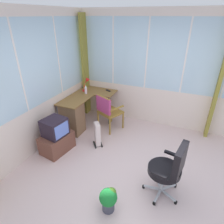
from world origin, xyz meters
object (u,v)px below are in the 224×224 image
at_px(tv_on_stand, 56,137).
at_px(potted_plant, 109,198).
at_px(desk, 74,115).
at_px(space_heater, 97,133).
at_px(desk_lamp, 87,82).
at_px(office_chair, 170,167).
at_px(spray_bottle, 86,90).
at_px(tv_remote, 108,90).
at_px(wooden_armchair, 107,109).

xyz_separation_m(tv_on_stand, potted_plant, (-0.84, -1.55, -0.10)).
relative_size(desk, space_heater, 2.57).
height_order(desk_lamp, office_chair, desk_lamp).
relative_size(desk, tv_on_stand, 1.90).
bearing_deg(desk, desk_lamp, 3.29).
bearing_deg(spray_bottle, space_heater, -139.47).
relative_size(tv_on_stand, space_heater, 1.35).
distance_m(tv_remote, office_chair, 2.75).
xyz_separation_m(desk_lamp, tv_on_stand, (-1.60, -0.13, -0.67)).
height_order(spray_bottle, wooden_armchair, spray_bottle).
height_order(desk, space_heater, desk).
height_order(desk, wooden_armchair, wooden_armchair).
bearing_deg(spray_bottle, desk_lamp, 18.46).
relative_size(desk, potted_plant, 3.65).
xyz_separation_m(desk, office_chair, (-1.05, -2.36, 0.13)).
bearing_deg(potted_plant, tv_on_stand, 61.53).
relative_size(spray_bottle, wooden_armchair, 0.24).
xyz_separation_m(desk, potted_plant, (-1.65, -1.64, -0.20)).
distance_m(tv_remote, tv_on_stand, 1.86).
bearing_deg(tv_on_stand, space_heater, -53.16).
xyz_separation_m(tv_on_stand, space_heater, (0.51, -0.68, -0.05)).
bearing_deg(tv_remote, space_heater, -142.69).
distance_m(tv_remote, wooden_armchair, 0.69).
distance_m(spray_bottle, tv_on_stand, 1.47).
bearing_deg(office_chair, space_heater, 65.03).
bearing_deg(tv_remote, wooden_armchair, -135.17).
distance_m(desk, space_heater, 0.84).
bearing_deg(wooden_armchair, desk, 114.78).
bearing_deg(desk_lamp, wooden_armchair, -121.19).
relative_size(desk_lamp, potted_plant, 0.89).
distance_m(tv_remote, spray_bottle, 0.60).
relative_size(desk, wooden_armchair, 1.56).
relative_size(spray_bottle, space_heater, 0.39).
bearing_deg(office_chair, potted_plant, 129.54).
relative_size(tv_remote, space_heater, 0.27).
relative_size(desk_lamp, tv_on_stand, 0.46).
bearing_deg(space_heater, wooden_armchair, 5.33).
distance_m(spray_bottle, wooden_armchair, 0.78).
bearing_deg(space_heater, desk, 68.09).
distance_m(desk, tv_remote, 1.12).
xyz_separation_m(tv_remote, potted_plant, (-2.59, -1.16, -0.56)).
height_order(desk, potted_plant, desk).
height_order(office_chair, potted_plant, office_chair).
bearing_deg(office_chair, tv_on_stand, 84.07).
bearing_deg(spray_bottle, tv_remote, -48.74).
distance_m(office_chair, space_heater, 1.78).
height_order(desk, office_chair, office_chair).
distance_m(wooden_armchair, office_chair, 2.16).
distance_m(tv_remote, space_heater, 1.38).
bearing_deg(desk_lamp, tv_remote, -73.16).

